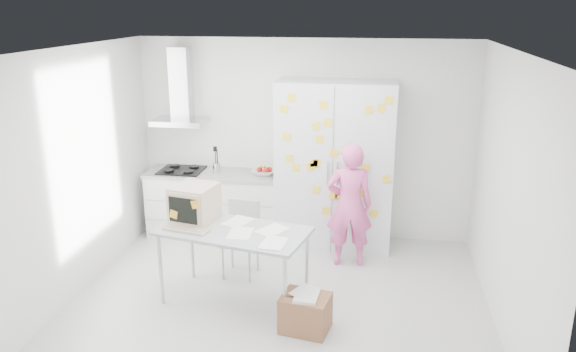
% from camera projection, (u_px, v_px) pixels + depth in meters
% --- Properties ---
extents(floor, '(4.50, 4.00, 0.02)m').
position_uv_depth(floor, '(278.00, 304.00, 6.11)').
color(floor, silver).
rests_on(floor, ground).
extents(walls, '(4.52, 4.01, 2.70)m').
position_uv_depth(walls, '(289.00, 166.00, 6.39)').
color(walls, white).
rests_on(walls, ground).
extents(ceiling, '(4.50, 4.00, 0.02)m').
position_uv_depth(ceiling, '(277.00, 50.00, 5.31)').
color(ceiling, white).
rests_on(ceiling, walls).
extents(counter_run, '(1.84, 0.63, 1.28)m').
position_uv_depth(counter_run, '(215.00, 203.00, 7.76)').
color(counter_run, white).
rests_on(counter_run, ground).
extents(range_hood, '(0.70, 0.48, 1.01)m').
position_uv_depth(range_hood, '(181.00, 94.00, 7.52)').
color(range_hood, silver).
rests_on(range_hood, walls).
extents(tall_cabinet, '(1.50, 0.68, 2.20)m').
position_uv_depth(tall_cabinet, '(335.00, 166.00, 7.30)').
color(tall_cabinet, silver).
rests_on(tall_cabinet, ground).
extents(person, '(0.61, 0.44, 1.55)m').
position_uv_depth(person, '(349.00, 205.00, 6.81)').
color(person, pink).
rests_on(person, ground).
extents(desk, '(1.69, 1.09, 1.25)m').
position_uv_depth(desk, '(208.00, 215.00, 6.02)').
color(desk, '#A9B1B4').
rests_on(desk, ground).
extents(chair, '(0.43, 0.43, 0.89)m').
position_uv_depth(chair, '(242.00, 233.00, 6.66)').
color(chair, '#B0B0AD').
rests_on(chair, ground).
extents(cardboard_box, '(0.52, 0.45, 0.41)m').
position_uv_depth(cardboard_box, '(305.00, 312.00, 5.56)').
color(cardboard_box, '#8C5D3C').
rests_on(cardboard_box, ground).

